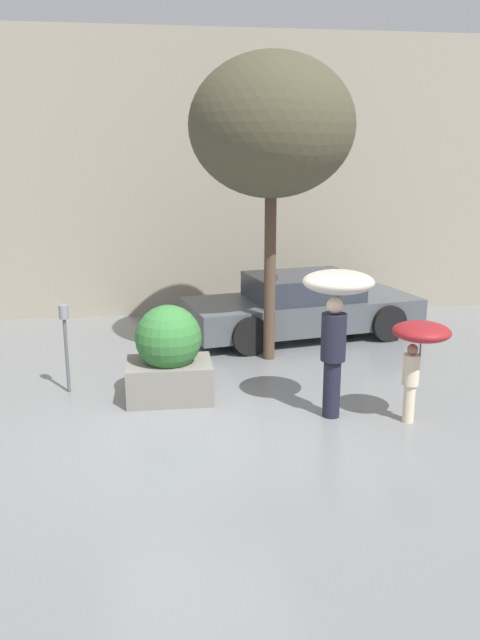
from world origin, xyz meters
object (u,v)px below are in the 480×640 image
at_px(person_adult, 337,304).
at_px(street_tree, 272,127).
at_px(planter_box, 169,355).
at_px(parked_car_near, 302,306).
at_px(person_child, 419,342).
at_px(parking_meter, 65,331).

xyz_separation_m(person_adult, street_tree, (-0.44, 2.53, 2.34)).
bearing_deg(street_tree, planter_box, -136.14).
relative_size(person_adult, parked_car_near, 0.41).
bearing_deg(planter_box, person_child, -22.19).
height_order(person_adult, parked_car_near, person_adult).
height_order(person_child, parking_meter, person_child).
distance_m(planter_box, parked_car_near, 4.08).
bearing_deg(person_adult, planter_box, 99.22).
height_order(person_adult, street_tree, street_tree).
xyz_separation_m(person_child, street_tree, (-1.42, 2.98, 2.76)).
distance_m(planter_box, street_tree, 4.03).
bearing_deg(person_adult, person_child, -84.31).
height_order(planter_box, parking_meter, planter_box).
relative_size(person_adult, parking_meter, 1.48).
xyz_separation_m(planter_box, person_adult, (2.20, -0.85, 0.88)).
xyz_separation_m(person_adult, parked_car_near, (0.46, 3.94, -0.95)).
relative_size(planter_box, street_tree, 0.28).
bearing_deg(parking_meter, person_child, -20.49).
bearing_deg(planter_box, person_adult, -21.09).
xyz_separation_m(planter_box, person_child, (3.17, -1.29, 0.46)).
relative_size(person_adult, street_tree, 0.39).
distance_m(street_tree, parking_meter, 4.54).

